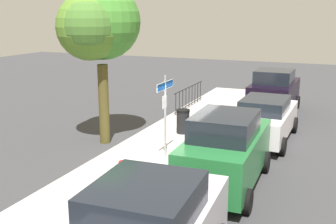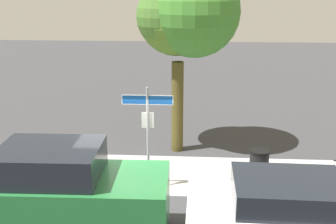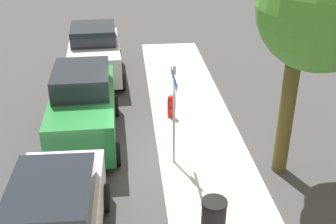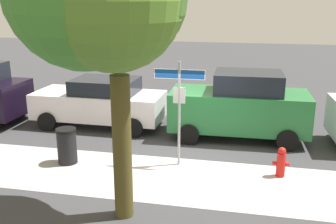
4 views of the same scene
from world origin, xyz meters
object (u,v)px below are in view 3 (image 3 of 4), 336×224
car_green (83,107)px  fire_hydrant (171,106)px  street_sign (174,98)px  shade_tree (318,8)px  car_silver (95,53)px  trash_bin (213,220)px

car_green → fire_hydrant: car_green is taller
street_sign → shade_tree: shade_tree is taller
shade_tree → car_green: (-2.34, -5.55, -3.30)m
car_silver → trash_bin: (9.32, 2.91, -0.52)m
shade_tree → car_green: size_ratio=1.35×
shade_tree → car_silver: (-7.14, -5.47, -3.35)m
shade_tree → fire_hydrant: size_ratio=7.53×
car_silver → fire_hydrant: (3.67, 2.61, -0.63)m
fire_hydrant → trash_bin: (5.65, 0.30, 0.11)m
car_silver → trash_bin: bearing=14.5°
fire_hydrant → trash_bin: 5.66m
street_sign → fire_hydrant: (-2.65, 0.20, -1.55)m
car_green → trash_bin: 5.45m
car_green → fire_hydrant: bearing=111.6°
fire_hydrant → shade_tree: bearing=39.5°
car_silver → fire_hydrant: size_ratio=5.28×
shade_tree → car_green: shade_tree is taller
street_sign → shade_tree: (0.82, 3.06, 2.43)m
street_sign → fire_hydrant: size_ratio=3.61×
street_sign → trash_bin: street_sign is taller
car_silver → car_green: (4.80, -0.08, 0.05)m
car_silver → fire_hydrant: car_silver is taller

